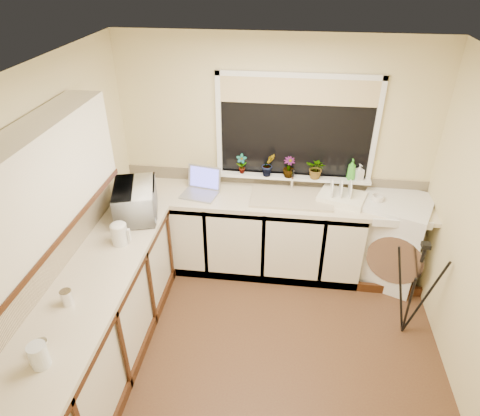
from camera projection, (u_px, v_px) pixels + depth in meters
name	position (u px, v px, depth m)	size (l,w,h in m)	color
floor	(259.00, 351.00, 3.82)	(3.20, 3.20, 0.00)	#4F351F
ceiling	(269.00, 73.00, 2.54)	(3.20, 3.20, 0.00)	white
wall_back	(274.00, 156.00, 4.45)	(3.20, 3.20, 0.00)	beige
wall_left	(60.00, 225.00, 3.35)	(3.00, 3.00, 0.00)	beige
base_cabinet_back	(240.00, 233.00, 4.64)	(2.55, 0.60, 0.86)	silver
base_cabinet_left	(99.00, 328.00, 3.48)	(0.54, 2.40, 0.86)	silver
worktop_back	(271.00, 199.00, 4.37)	(3.20, 0.60, 0.04)	beige
worktop_left	(89.00, 287.00, 3.24)	(0.60, 2.40, 0.04)	beige
upper_cabinet	(29.00, 190.00, 2.65)	(0.28, 1.90, 0.70)	silver
splashback_left	(45.00, 259.00, 3.15)	(0.02, 2.40, 0.45)	beige
splashback_back	(273.00, 178.00, 4.57)	(3.20, 0.02, 0.14)	beige
window_glass	(296.00, 128.00, 4.24)	(1.50, 0.02, 1.00)	black
window_blind	(299.00, 91.00, 4.02)	(1.50, 0.02, 0.25)	tan
windowsill	(292.00, 177.00, 4.46)	(1.60, 0.14, 0.03)	white
sink	(291.00, 198.00, 4.33)	(0.82, 0.46, 0.03)	tan
faucet	(292.00, 180.00, 4.43)	(0.03, 0.03, 0.24)	silver
washing_machine	(389.00, 239.00, 4.48)	(0.66, 0.64, 0.94)	silver
laptop	(202.00, 187.00, 4.41)	(0.41, 0.37, 0.26)	gray
kettle	(119.00, 234.00, 3.64)	(0.14, 0.14, 0.18)	silver
dish_rack	(342.00, 198.00, 4.29)	(0.45, 0.33, 0.07)	white
tripod	(413.00, 290.00, 3.75)	(0.49, 0.49, 1.02)	black
glass_jug	(39.00, 356.00, 2.57)	(0.11, 0.11, 0.17)	silver
steel_jar	(67.00, 297.00, 3.04)	(0.08, 0.08, 0.12)	silver
microwave	(136.00, 201.00, 4.00)	(0.55, 0.38, 0.31)	silver
plant_a	(242.00, 164.00, 4.44)	(0.11, 0.08, 0.21)	#999999
plant_b	(268.00, 165.00, 4.39)	(0.14, 0.11, 0.25)	#999999
plant_c	(289.00, 167.00, 4.38)	(0.12, 0.12, 0.22)	#999999
plant_d	(317.00, 168.00, 4.35)	(0.20, 0.18, 0.23)	#999999
soap_bottle_green	(352.00, 169.00, 4.32)	(0.09, 0.09, 0.22)	green
soap_bottle_clear	(359.00, 172.00, 4.33)	(0.08, 0.08, 0.17)	#999999
cup_back	(378.00, 200.00, 4.23)	(0.12, 0.12, 0.10)	silver
cup_left	(42.00, 346.00, 2.69)	(0.09, 0.09, 0.08)	beige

